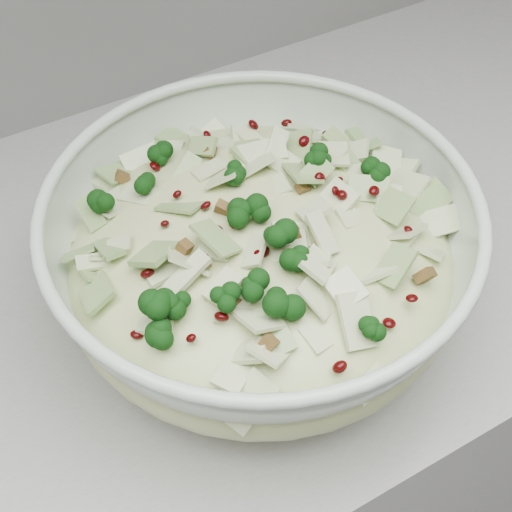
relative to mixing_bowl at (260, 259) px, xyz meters
The scene contains 2 objects.
mixing_bowl is the anchor object (origin of this frame).
salad 0.02m from the mixing_bowl, ahead, with size 0.48×0.48×0.15m.
Camera 1 is at (-0.81, 1.25, 1.44)m, focal length 50.00 mm.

